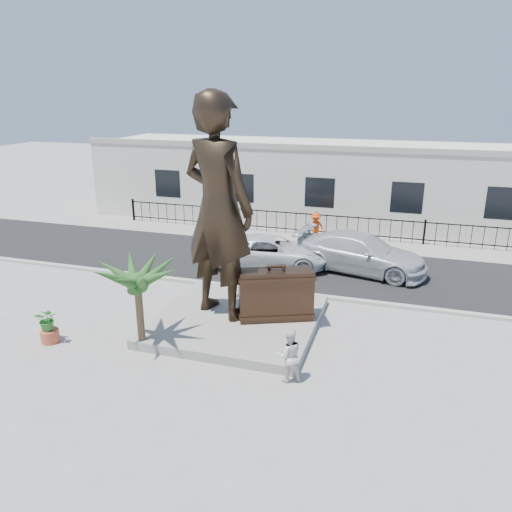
% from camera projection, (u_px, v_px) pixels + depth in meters
% --- Properties ---
extents(ground, '(100.00, 100.00, 0.00)m').
position_uv_depth(ground, '(237.00, 348.00, 15.16)').
color(ground, '#9E9991').
rests_on(ground, ground).
extents(street, '(40.00, 7.00, 0.01)m').
position_uv_depth(street, '(296.00, 264.00, 22.41)').
color(street, black).
rests_on(street, ground).
extents(curb, '(40.00, 0.25, 0.12)m').
position_uv_depth(curb, '(275.00, 291.00, 19.22)').
color(curb, '#A5A399').
rests_on(curb, ground).
extents(far_sidewalk, '(40.00, 2.50, 0.02)m').
position_uv_depth(far_sidewalk, '(313.00, 239.00, 26.03)').
color(far_sidewalk, '#9E9991').
rests_on(far_sidewalk, ground).
extents(plinth, '(5.20, 5.20, 0.30)m').
position_uv_depth(plinth, '(237.00, 320.00, 16.62)').
color(plinth, gray).
rests_on(plinth, ground).
extents(fence, '(22.00, 0.10, 1.20)m').
position_uv_depth(fence, '(316.00, 225.00, 26.56)').
color(fence, black).
rests_on(fence, ground).
extents(building, '(28.00, 7.00, 4.40)m').
position_uv_depth(building, '(330.00, 182.00, 29.86)').
color(building, silver).
rests_on(building, ground).
extents(statue, '(3.06, 2.52, 7.19)m').
position_uv_depth(statue, '(218.00, 208.00, 15.72)').
color(statue, black).
rests_on(statue, plinth).
extents(suitcase, '(2.49, 1.63, 1.68)m').
position_uv_depth(suitcase, '(276.00, 295.00, 16.16)').
color(suitcase, '#2F1E14').
rests_on(suitcase, plinth).
extents(tourist, '(0.91, 0.84, 1.51)m').
position_uv_depth(tourist, '(289.00, 355.00, 13.24)').
color(tourist, silver).
rests_on(tourist, ground).
extents(car_white, '(5.32, 3.16, 1.39)m').
position_uv_depth(car_white, '(272.00, 252.00, 21.82)').
color(car_white, silver).
rests_on(car_white, street).
extents(car_silver, '(5.97, 3.38, 1.63)m').
position_uv_depth(car_silver, '(361.00, 253.00, 21.28)').
color(car_silver, silver).
rests_on(car_silver, street).
extents(worker, '(1.06, 0.72, 1.53)m').
position_uv_depth(worker, '(316.00, 227.00, 25.38)').
color(worker, '#E1450B').
rests_on(worker, far_sidewalk).
extents(palm_tree, '(1.80, 1.80, 3.20)m').
position_uv_depth(palm_tree, '(143.00, 348.00, 15.14)').
color(palm_tree, '#224A1B').
rests_on(palm_tree, ground).
extents(planter, '(0.56, 0.56, 0.40)m').
position_uv_depth(planter, '(50.00, 336.00, 15.46)').
color(planter, '#C05133').
rests_on(planter, ground).
extents(shrub, '(0.79, 0.73, 0.74)m').
position_uv_depth(shrub, '(48.00, 319.00, 15.27)').
color(shrub, '#287124').
rests_on(shrub, planter).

